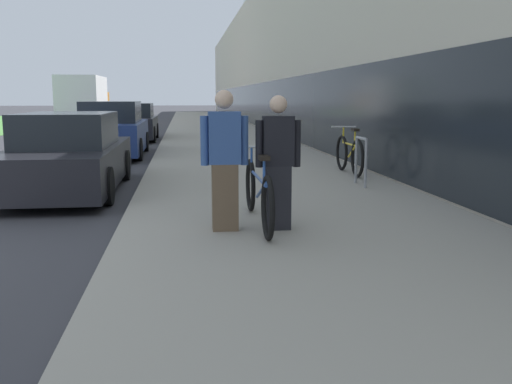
{
  "coord_description": "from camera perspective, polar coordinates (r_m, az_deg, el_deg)",
  "views": [
    {
      "loc": [
        4.14,
        -5.26,
        1.65
      ],
      "look_at": [
        6.39,
        12.6,
        -1.35
      ],
      "focal_mm": 40.0,
      "sensor_mm": 36.0,
      "label": 1
    }
  ],
  "objects": [
    {
      "name": "parked_sedan_far",
      "position": [
        22.55,
        -12.18,
        6.73
      ],
      "size": [
        1.78,
        4.19,
        1.42
      ],
      "color": "black",
      "rests_on": "ground"
    },
    {
      "name": "person_rider",
      "position": [
        6.56,
        2.22,
        2.93
      ],
      "size": [
        0.52,
        0.21,
        1.54
      ],
      "color": "black",
      "rests_on": "sidewalk_slab"
    },
    {
      "name": "storefront_facade",
      "position": [
        35.44,
        7.45,
        12.73
      ],
      "size": [
        10.01,
        70.0,
        7.43
      ],
      "color": "beige",
      "rests_on": "ground"
    },
    {
      "name": "moving_truck",
      "position": [
        38.16,
        -16.83,
        8.82
      ],
      "size": [
        2.54,
        6.63,
        2.93
      ],
      "color": "orange",
      "rests_on": "ground"
    },
    {
      "name": "person_bystander",
      "position": [
        6.51,
        -3.15,
        3.14
      ],
      "size": [
        0.55,
        0.21,
        1.6
      ],
      "color": "brown",
      "rests_on": "sidewalk_slab"
    },
    {
      "name": "sidewalk_slab",
      "position": [
        26.35,
        -3.94,
        6.0
      ],
      "size": [
        4.6,
        70.0,
        0.13
      ],
      "color": "gray",
      "rests_on": "ground"
    },
    {
      "name": "cruiser_bike_nearest",
      "position": [
        11.58,
        9.32,
        3.74
      ],
      "size": [
        0.52,
        1.84,
        0.93
      ],
      "color": "black",
      "rests_on": "sidewalk_slab"
    },
    {
      "name": "parked_sedan_curbside",
      "position": [
        10.48,
        -18.19,
        3.43
      ],
      "size": [
        1.78,
        4.56,
        1.38
      ],
      "color": "black",
      "rests_on": "ground"
    },
    {
      "name": "bike_rack_hoop",
      "position": [
        10.07,
        10.46,
        3.56
      ],
      "size": [
        0.05,
        0.6,
        0.84
      ],
      "color": "gray",
      "rests_on": "sidewalk_slab"
    },
    {
      "name": "tandem_bicycle",
      "position": [
        6.87,
        0.22,
        -0.12
      ],
      "size": [
        0.52,
        2.31,
        0.89
      ],
      "color": "black",
      "rests_on": "sidewalk_slab"
    },
    {
      "name": "vintage_roadster_curbside",
      "position": [
        16.58,
        -14.18,
        5.9
      ],
      "size": [
        1.81,
        4.37,
        1.53
      ],
      "color": "navy",
      "rests_on": "ground"
    }
  ]
}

